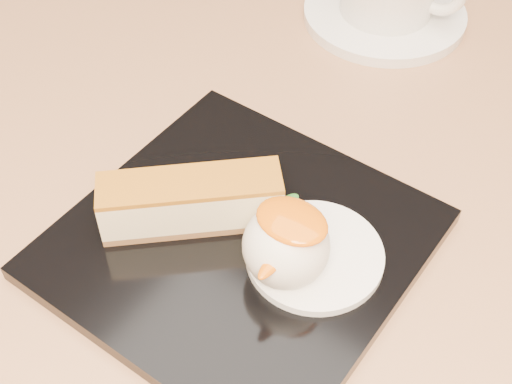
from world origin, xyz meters
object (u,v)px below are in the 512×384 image
Objects in this scene: ice_cream_scoop at (286,246)px; saucer at (384,14)px; cheesecake at (191,201)px; dessert_plate at (239,244)px; table at (236,273)px.

ice_cream_scoop is 0.36× the size of saucer.
dessert_plate is at bearing -33.97° from cheesecake.
ice_cream_scoop reaches higher than table.
dessert_plate is 0.30m from saucer.
cheesecake is at bearing -87.52° from saucer.
ice_cream_scoop is at bearing -7.13° from dessert_plate.
ice_cream_scoop is at bearing -42.10° from cheesecake.
cheesecake reaches higher than saucer.
dessert_plate is at bearing -50.75° from table.
table is at bearing 64.86° from cheesecake.
cheesecake is at bearing -171.87° from dessert_plate.
dessert_plate reaches higher than saucer.
saucer is (-0.01, 0.30, -0.03)m from cheesecake.
dessert_plate is at bearing 172.87° from ice_cream_scoop.
dessert_plate reaches higher than table.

